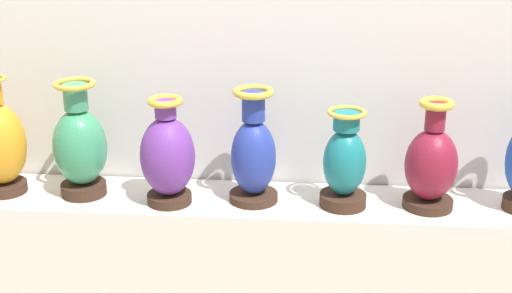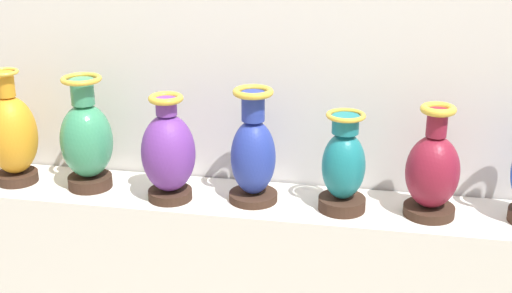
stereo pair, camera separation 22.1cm
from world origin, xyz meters
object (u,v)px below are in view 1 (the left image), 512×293
(vase_violet, at_px, (168,157))
(vase_teal, at_px, (345,164))
(vase_jade, at_px, (80,146))
(vase_burgundy, at_px, (431,164))
(vase_cobalt, at_px, (253,154))
(vase_amber, at_px, (0,145))

(vase_violet, height_order, vase_teal, vase_violet)
(vase_jade, height_order, vase_burgundy, vase_jade)
(vase_violet, bearing_deg, vase_burgundy, 2.35)
(vase_violet, height_order, vase_cobalt, vase_cobalt)
(vase_jade, xyz_separation_m, vase_cobalt, (0.56, -0.00, -0.01))
(vase_jade, xyz_separation_m, vase_burgundy, (1.12, -0.01, -0.02))
(vase_amber, relative_size, vase_burgundy, 1.11)
(vase_amber, relative_size, vase_violet, 1.12)
(vase_jade, bearing_deg, vase_teal, -1.15)
(vase_amber, distance_m, vase_burgundy, 1.39)
(vase_teal, height_order, vase_burgundy, vase_burgundy)
(vase_violet, xyz_separation_m, vase_burgundy, (0.83, 0.03, -0.01))
(vase_jade, bearing_deg, vase_cobalt, -0.12)
(vase_jade, relative_size, vase_violet, 1.10)
(vase_amber, xyz_separation_m, vase_burgundy, (1.39, -0.00, -0.02))
(vase_cobalt, height_order, vase_teal, vase_cobalt)
(vase_violet, bearing_deg, vase_amber, 176.29)
(vase_violet, distance_m, vase_burgundy, 0.83)
(vase_amber, height_order, vase_teal, vase_amber)
(vase_violet, relative_size, vase_burgundy, 0.99)
(vase_jade, relative_size, vase_cobalt, 1.03)
(vase_violet, bearing_deg, vase_teal, 2.34)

